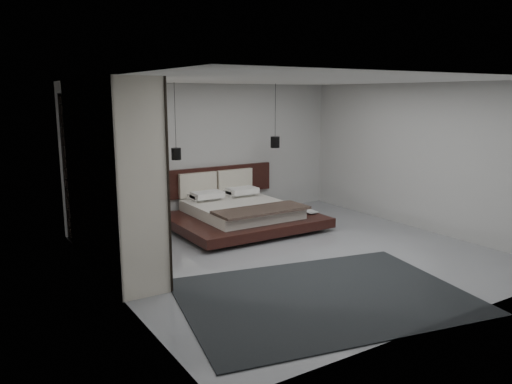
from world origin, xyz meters
TOP-DOWN VIEW (x-y plane):
  - floor at (0.00, 0.00)m, footprint 6.00×6.00m
  - ceiling at (0.00, 0.00)m, footprint 6.00×6.00m
  - wall_back at (0.00, 3.00)m, footprint 6.00×0.00m
  - wall_front at (0.00, -3.00)m, footprint 6.00×0.00m
  - wall_left at (-3.00, 0.00)m, footprint 0.00×6.00m
  - wall_right at (3.00, 0.00)m, footprint 0.00×6.00m
  - lattice_screen at (-2.95, 2.45)m, footprint 0.05×0.90m
  - bed at (0.09, 1.91)m, footprint 2.75×2.38m
  - book_lower at (1.22, 1.26)m, footprint 0.26×0.31m
  - book_upper at (1.20, 1.23)m, footprint 0.24×0.31m
  - pendant_left at (-1.04, 2.34)m, footprint 0.18×0.18m
  - pendant_right at (1.22, 2.34)m, footprint 0.19×0.19m
  - wardrobe at (-2.70, 0.91)m, footprint 0.67×2.86m
  - rug at (-0.76, -1.70)m, footprint 4.09×3.28m

SIDE VIEW (x-z plane):
  - floor at x=0.00m, z-range 0.00..0.00m
  - rug at x=-0.76m, z-range 0.00..0.02m
  - book_lower at x=1.22m, z-range 0.25..0.28m
  - bed at x=0.09m, z-range -0.25..0.82m
  - book_upper at x=1.20m, z-range 0.28..0.30m
  - lattice_screen at x=-2.95m, z-range 0.00..2.60m
  - wall_back at x=0.00m, z-range -1.60..4.40m
  - wall_front at x=0.00m, z-range -1.60..4.40m
  - wall_left at x=-3.00m, z-range -1.60..4.40m
  - wall_right at x=3.00m, z-range -1.60..4.40m
  - wardrobe at x=-2.70m, z-range 0.00..2.81m
  - pendant_left at x=-1.04m, z-range 0.77..2.20m
  - pendant_right at x=1.22m, z-range 0.92..2.26m
  - ceiling at x=0.00m, z-range 2.80..2.80m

